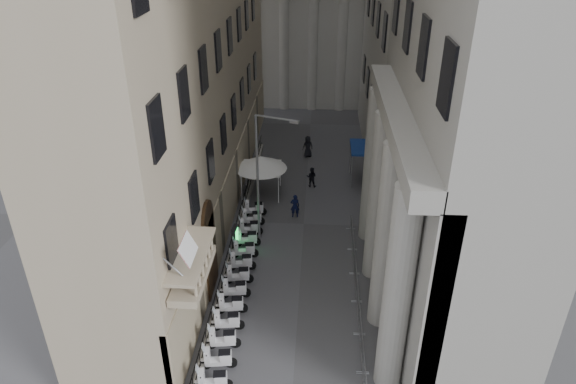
# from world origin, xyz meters

# --- Properties ---
(iron_fence) EXTENTS (0.30, 28.00, 1.40)m
(iron_fence) POSITION_xyz_m (-4.30, 18.00, 0.00)
(iron_fence) COLOR black
(iron_fence) RESTS_ON ground
(blue_awning) EXTENTS (1.60, 3.00, 3.00)m
(blue_awning) POSITION_xyz_m (4.15, 26.00, 0.00)
(blue_awning) COLOR navy
(blue_awning) RESTS_ON ground
(scooter_2) EXTENTS (1.46, 0.75, 1.50)m
(scooter_2) POSITION_xyz_m (-3.51, 6.20, 0.00)
(scooter_2) COLOR white
(scooter_2) RESTS_ON ground
(scooter_3) EXTENTS (1.46, 0.75, 1.50)m
(scooter_3) POSITION_xyz_m (-3.51, 7.46, 0.00)
(scooter_3) COLOR white
(scooter_3) RESTS_ON ground
(scooter_4) EXTENTS (1.46, 0.75, 1.50)m
(scooter_4) POSITION_xyz_m (-3.51, 8.73, 0.00)
(scooter_4) COLOR white
(scooter_4) RESTS_ON ground
(scooter_5) EXTENTS (1.46, 0.75, 1.50)m
(scooter_5) POSITION_xyz_m (-3.51, 9.99, 0.00)
(scooter_5) COLOR white
(scooter_5) RESTS_ON ground
(scooter_6) EXTENTS (1.46, 0.75, 1.50)m
(scooter_6) POSITION_xyz_m (-3.51, 11.26, 0.00)
(scooter_6) COLOR white
(scooter_6) RESTS_ON ground
(scooter_7) EXTENTS (1.46, 0.75, 1.50)m
(scooter_7) POSITION_xyz_m (-3.51, 12.52, 0.00)
(scooter_7) COLOR white
(scooter_7) RESTS_ON ground
(scooter_8) EXTENTS (1.46, 0.75, 1.50)m
(scooter_8) POSITION_xyz_m (-3.51, 13.78, 0.00)
(scooter_8) COLOR white
(scooter_8) RESTS_ON ground
(scooter_9) EXTENTS (1.46, 0.75, 1.50)m
(scooter_9) POSITION_xyz_m (-3.51, 15.05, 0.00)
(scooter_9) COLOR white
(scooter_9) RESTS_ON ground
(scooter_10) EXTENTS (1.46, 0.75, 1.50)m
(scooter_10) POSITION_xyz_m (-3.51, 16.31, 0.00)
(scooter_10) COLOR white
(scooter_10) RESTS_ON ground
(scooter_11) EXTENTS (1.46, 0.75, 1.50)m
(scooter_11) POSITION_xyz_m (-3.51, 17.58, 0.00)
(scooter_11) COLOR white
(scooter_11) RESTS_ON ground
(scooter_12) EXTENTS (1.46, 0.75, 1.50)m
(scooter_12) POSITION_xyz_m (-3.51, 18.84, 0.00)
(scooter_12) COLOR white
(scooter_12) RESTS_ON ground
(scooter_13) EXTENTS (1.46, 0.75, 1.50)m
(scooter_13) POSITION_xyz_m (-3.51, 20.11, 0.00)
(scooter_13) COLOR white
(scooter_13) RESTS_ON ground
(barrier_1) EXTENTS (0.60, 2.40, 1.10)m
(barrier_1) POSITION_xyz_m (3.19, 7.55, 0.00)
(barrier_1) COLOR #9D9FA4
(barrier_1) RESTS_ON ground
(barrier_2) EXTENTS (0.60, 2.40, 1.10)m
(barrier_2) POSITION_xyz_m (3.19, 10.05, 0.00)
(barrier_2) COLOR #9D9FA4
(barrier_2) RESTS_ON ground
(barrier_3) EXTENTS (0.60, 2.40, 1.10)m
(barrier_3) POSITION_xyz_m (3.19, 12.55, 0.00)
(barrier_3) COLOR #9D9FA4
(barrier_3) RESTS_ON ground
(barrier_4) EXTENTS (0.60, 2.40, 1.10)m
(barrier_4) POSITION_xyz_m (3.19, 15.05, 0.00)
(barrier_4) COLOR #9D9FA4
(barrier_4) RESTS_ON ground
(barrier_5) EXTENTS (0.60, 2.40, 1.10)m
(barrier_5) POSITION_xyz_m (3.19, 17.55, 0.00)
(barrier_5) COLOR #9D9FA4
(barrier_5) RESTS_ON ground
(security_tent) EXTENTS (3.85, 3.85, 3.12)m
(security_tent) POSITION_xyz_m (-3.32, 23.33, 2.61)
(security_tent) COLOR white
(security_tent) RESTS_ON ground
(street_lamp) EXTENTS (2.67, 1.10, 8.56)m
(street_lamp) POSITION_xyz_m (-2.53, 17.16, 5.13)
(street_lamp) COLOR #93969B
(street_lamp) RESTS_ON ground
(info_kiosk) EXTENTS (0.33, 0.83, 1.71)m
(info_kiosk) POSITION_xyz_m (-4.19, 15.82, 0.87)
(info_kiosk) COLOR black
(info_kiosk) RESTS_ON ground
(pedestrian_a) EXTENTS (0.66, 0.45, 1.74)m
(pedestrian_a) POSITION_xyz_m (-0.66, 20.13, 0.87)
(pedestrian_a) COLOR black
(pedestrian_a) RESTS_ON ground
(pedestrian_b) EXTENTS (0.87, 0.73, 1.62)m
(pedestrian_b) POSITION_xyz_m (0.39, 24.82, 0.81)
(pedestrian_b) COLOR black
(pedestrian_b) RESTS_ON ground
(pedestrian_c) EXTENTS (1.08, 0.89, 1.90)m
(pedestrian_c) POSITION_xyz_m (-0.06, 30.42, 0.95)
(pedestrian_c) COLOR black
(pedestrian_c) RESTS_ON ground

